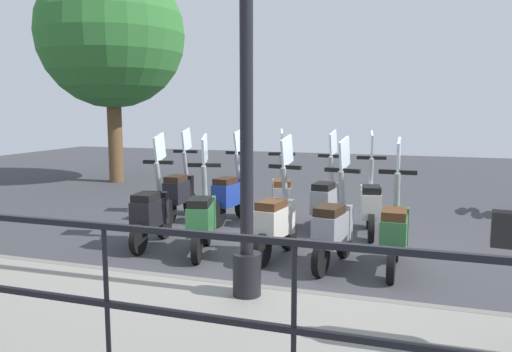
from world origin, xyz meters
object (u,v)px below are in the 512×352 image
(tree_large, at_px, (111,35))
(scooter_near_2, at_px, (276,220))
(scooter_near_4, at_px, (151,212))
(scooter_near_3, at_px, (202,217))
(scooter_far_3, at_px, (230,193))
(scooter_far_0, at_px, (371,203))
(lamp_post_near, at_px, (246,99))
(scooter_far_1, at_px, (326,199))
(scooter_near_0, at_px, (394,231))
(scooter_far_2, at_px, (282,196))
(scooter_far_4, at_px, (179,191))
(scooter_near_1, at_px, (334,227))

(tree_large, distance_m, scooter_near_2, 8.22)
(scooter_near_4, bearing_deg, tree_large, 32.50)
(scooter_near_3, xyz_separation_m, scooter_far_3, (1.81, 0.30, 0.00))
(scooter_near_4, xyz_separation_m, scooter_far_0, (1.55, -2.79, 0.00))
(lamp_post_near, distance_m, scooter_far_1, 3.61)
(scooter_near_0, xyz_separation_m, scooter_near_2, (0.10, 1.44, 0.00))
(tree_large, bearing_deg, lamp_post_near, -138.86)
(scooter_far_1, height_order, scooter_far_2, same)
(scooter_far_1, distance_m, scooter_far_3, 1.60)
(lamp_post_near, relative_size, scooter_near_4, 2.66)
(scooter_far_1, relative_size, scooter_far_2, 1.00)
(scooter_far_0, distance_m, scooter_far_3, 2.29)
(scooter_far_3, bearing_deg, scooter_near_4, 171.73)
(scooter_far_1, bearing_deg, scooter_near_2, 174.73)
(tree_large, height_order, scooter_far_4, tree_large)
(scooter_far_0, bearing_deg, scooter_near_3, 123.06)
(scooter_far_2, bearing_deg, scooter_far_4, 76.66)
(scooter_near_1, distance_m, scooter_near_4, 2.51)
(scooter_near_0, bearing_deg, scooter_near_2, 86.66)
(scooter_near_0, height_order, scooter_far_3, same)
(lamp_post_near, distance_m, scooter_near_3, 2.42)
(tree_large, distance_m, scooter_near_1, 8.82)
(scooter_near_1, distance_m, scooter_far_4, 3.42)
(scooter_far_0, height_order, scooter_far_2, same)
(lamp_post_near, relative_size, scooter_far_2, 2.66)
(scooter_far_2, bearing_deg, scooter_near_1, -164.58)
(lamp_post_near, relative_size, scooter_near_1, 2.66)
(scooter_far_0, bearing_deg, scooter_near_0, -172.90)
(scooter_near_0, bearing_deg, scooter_near_4, 88.97)
(scooter_near_1, height_order, scooter_near_3, same)
(scooter_near_3, xyz_separation_m, scooter_far_2, (1.87, -0.56, 0.00))
(scooter_far_3, bearing_deg, tree_large, 61.05)
(tree_large, distance_m, scooter_far_2, 6.98)
(scooter_near_1, relative_size, scooter_far_3, 1.00)
(scooter_far_1, relative_size, scooter_far_4, 1.00)
(scooter_near_1, relative_size, scooter_near_2, 1.00)
(scooter_near_3, distance_m, scooter_near_4, 0.81)
(scooter_far_0, height_order, scooter_far_1, same)
(scooter_near_0, distance_m, scooter_near_4, 3.20)
(scooter_near_0, bearing_deg, scooter_near_1, 93.07)
(scooter_near_0, relative_size, scooter_far_2, 1.00)
(scooter_near_2, distance_m, scooter_near_4, 1.76)
(lamp_post_near, bearing_deg, scooter_near_0, -38.48)
(lamp_post_near, bearing_deg, tree_large, 41.14)
(scooter_near_1, relative_size, scooter_near_3, 1.00)
(tree_large, bearing_deg, scooter_near_3, -137.66)
(lamp_post_near, distance_m, scooter_near_2, 2.24)
(scooter_far_4, bearing_deg, scooter_near_1, -123.88)
(scooter_far_4, bearing_deg, scooter_near_4, -168.50)
(scooter_far_1, relative_size, scooter_far_3, 1.00)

